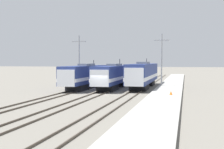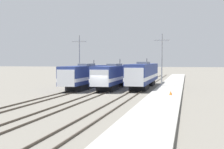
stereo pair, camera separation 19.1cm
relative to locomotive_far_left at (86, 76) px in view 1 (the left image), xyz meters
The scene contains 11 objects.
ground_plane 9.06m from the locomotive_far_left, 59.54° to the right, with size 400.00×400.00×0.00m, color slate.
rail_pair_far_left 7.86m from the locomotive_far_left, 90.00° to the right, with size 1.51×120.00×0.15m.
rail_pair_center 9.05m from the locomotive_far_left, 59.54° to the right, with size 1.51×120.00×0.15m.
rail_pair_far_right 11.91m from the locomotive_far_left, 40.37° to the right, with size 1.51×120.00×0.15m.
locomotive_far_left is the anchor object (origin of this frame).
locomotive_center 4.57m from the locomotive_far_left, 12.03° to the left, with size 2.93×18.74×4.84m.
locomotive_far_right 9.46m from the locomotive_far_left, 18.97° to the left, with size 2.99×19.75×4.91m.
catenary_tower_left 6.04m from the locomotive_far_left, 121.19° to the left, with size 2.61×0.24×9.02m.
catenary_tower_right 13.05m from the locomotive_far_left, 21.03° to the left, with size 2.61×0.24×9.02m.
platform 15.54m from the locomotive_far_left, 29.54° to the right, with size 4.00×120.00×0.34m.
traffic_cone 17.48m from the locomotive_far_left, 35.69° to the right, with size 0.36×0.36×0.48m.
Camera 1 is at (11.38, -40.77, 4.42)m, focal length 50.00 mm.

